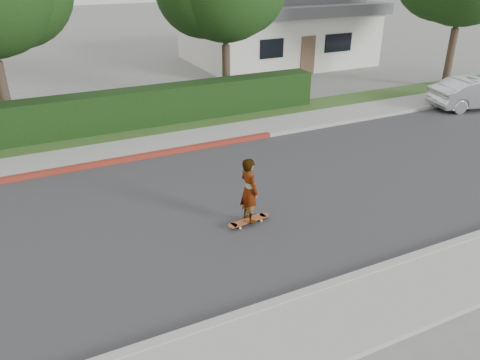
{
  "coord_description": "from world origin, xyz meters",
  "views": [
    {
      "loc": [
        -7.04,
        -10.07,
        6.03
      ],
      "look_at": [
        -2.48,
        -0.65,
        1.0
      ],
      "focal_mm": 35.0,
      "sensor_mm": 36.0,
      "label": 1
    }
  ],
  "objects": [
    {
      "name": "skateboarder",
      "position": [
        -2.48,
        -1.15,
        0.94
      ],
      "size": [
        0.45,
        0.64,
        1.65
      ],
      "primitive_type": "imported",
      "rotation": [
        0.0,
        0.0,
        1.67
      ],
      "color": "white",
      "rests_on": "skateboard"
    },
    {
      "name": "hedge",
      "position": [
        -3.0,
        7.2,
        0.75
      ],
      "size": [
        15.0,
        1.0,
        1.5
      ],
      "primitive_type": "cube",
      "color": "black",
      "rests_on": "ground"
    },
    {
      "name": "ground",
      "position": [
        0.0,
        0.0,
        0.0
      ],
      "size": [
        120.0,
        120.0,
        0.0
      ],
      "primitive_type": "plane",
      "color": "slate",
      "rests_on": "ground"
    },
    {
      "name": "house",
      "position": [
        8.0,
        16.0,
        2.1
      ],
      "size": [
        10.6,
        8.6,
        4.3
      ],
      "color": "beige",
      "rests_on": "ground"
    },
    {
      "name": "curb_far",
      "position": [
        0.0,
        4.1,
        0.07
      ],
      "size": [
        60.0,
        0.2,
        0.15
      ],
      "primitive_type": "cube",
      "color": "#9E9E99",
      "rests_on": "ground"
    },
    {
      "name": "curb_red_section",
      "position": [
        -5.0,
        4.1,
        0.08
      ],
      "size": [
        12.0,
        0.21,
        0.15
      ],
      "primitive_type": "cube",
      "color": "maroon",
      "rests_on": "ground"
    },
    {
      "name": "road",
      "position": [
        0.0,
        0.0,
        0.01
      ],
      "size": [
        60.0,
        8.0,
        0.01
      ],
      "primitive_type": "cube",
      "color": "#2D2D30",
      "rests_on": "ground"
    },
    {
      "name": "skateboard",
      "position": [
        -2.48,
        -1.15,
        0.1
      ],
      "size": [
        1.2,
        0.39,
        0.11
      ],
      "rotation": [
        0.0,
        0.0,
        0.13
      ],
      "color": "gold",
      "rests_on": "ground"
    },
    {
      "name": "car_silver",
      "position": [
        10.87,
        3.35,
        0.68
      ],
      "size": [
        4.3,
        2.21,
        1.35
      ],
      "primitive_type": "imported",
      "rotation": [
        0.0,
        0.0,
        1.37
      ],
      "color": "silver",
      "rests_on": "ground"
    },
    {
      "name": "sidewalk_near",
      "position": [
        0.0,
        -5.0,
        0.06
      ],
      "size": [
        60.0,
        1.6,
        0.12
      ],
      "primitive_type": "cube",
      "color": "gray",
      "rests_on": "ground"
    },
    {
      "name": "planting_strip",
      "position": [
        0.0,
        6.6,
        0.05
      ],
      "size": [
        60.0,
        1.6,
        0.1
      ],
      "primitive_type": "cube",
      "color": "#2D4C1E",
      "rests_on": "ground"
    },
    {
      "name": "curb_near",
      "position": [
        0.0,
        -4.1,
        0.07
      ],
      "size": [
        60.0,
        0.2,
        0.15
      ],
      "primitive_type": "cube",
      "color": "#9E9E99",
      "rests_on": "ground"
    },
    {
      "name": "sidewalk_far",
      "position": [
        0.0,
        5.0,
        0.06
      ],
      "size": [
        60.0,
        1.6,
        0.12
      ],
      "primitive_type": "cube",
      "color": "gray",
      "rests_on": "ground"
    }
  ]
}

